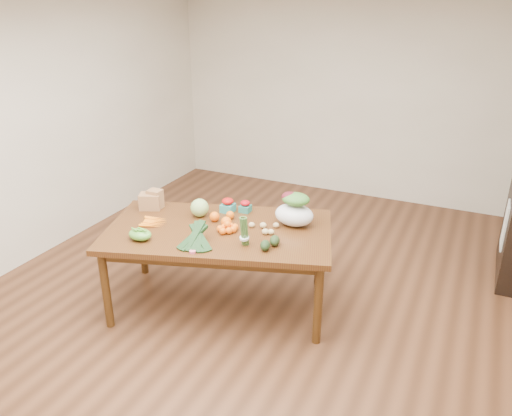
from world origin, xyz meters
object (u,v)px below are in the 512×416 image
at_px(dining_table, 220,267).
at_px(asparagus_bundle, 244,231).
at_px(salad_bag, 294,211).
at_px(kale_bunch, 195,238).
at_px(paper_bag, 150,200).
at_px(cabbage, 200,208).
at_px(mandarin_cluster, 227,226).

xyz_separation_m(dining_table, asparagus_bundle, (0.34, -0.18, 0.50)).
relative_size(dining_table, salad_bag, 5.57).
bearing_deg(salad_bag, kale_bunch, -127.77).
xyz_separation_m(paper_bag, salad_bag, (1.34, 0.23, 0.04)).
distance_m(paper_bag, salad_bag, 1.36).
height_order(cabbage, salad_bag, salad_bag).
bearing_deg(salad_bag, paper_bag, -170.22).
bearing_deg(salad_bag, asparagus_bundle, -112.56).
height_order(kale_bunch, salad_bag, salad_bag).
bearing_deg(kale_bunch, paper_bag, 130.33).
bearing_deg(salad_bag, cabbage, -167.48).
bearing_deg(dining_table, asparagus_bundle, -46.37).
bearing_deg(salad_bag, dining_table, -148.24).
relative_size(cabbage, mandarin_cluster, 0.91).
relative_size(dining_table, paper_bag, 7.49).
distance_m(asparagus_bundle, salad_bag, 0.57).
bearing_deg(mandarin_cluster, dining_table, 173.51).
bearing_deg(asparagus_bundle, kale_bunch, -168.29).
relative_size(paper_bag, cabbage, 1.55).
height_order(kale_bunch, asparagus_bundle, asparagus_bundle).
xyz_separation_m(mandarin_cluster, salad_bag, (0.46, 0.35, 0.08)).
distance_m(cabbage, kale_bunch, 0.60).
bearing_deg(dining_table, mandarin_cluster, -24.31).
bearing_deg(paper_bag, cabbage, 5.15).
height_order(asparagus_bundle, salad_bag, salad_bag).
xyz_separation_m(dining_table, paper_bag, (-0.78, 0.11, 0.46)).
xyz_separation_m(dining_table, salad_bag, (0.55, 0.34, 0.51)).
bearing_deg(cabbage, mandarin_cluster, -24.39).
distance_m(dining_table, paper_bag, 0.92).
relative_size(mandarin_cluster, salad_bag, 0.53).
bearing_deg(cabbage, dining_table, -29.47).
height_order(paper_bag, salad_bag, salad_bag).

